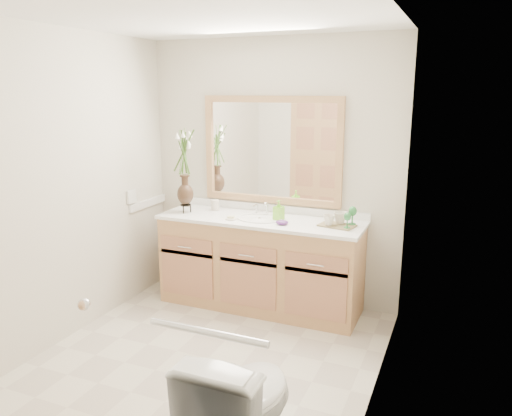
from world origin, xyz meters
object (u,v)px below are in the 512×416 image
at_px(toilet, 242,408).
at_px(tumbler, 215,205).
at_px(tray, 337,225).
at_px(soap_bottle, 279,211).
at_px(flower_vase, 184,160).

height_order(toilet, tumbler, tumbler).
xyz_separation_m(tumbler, tray, (1.21, -0.12, -0.04)).
xyz_separation_m(toilet, soap_bottle, (-0.54, 1.96, 0.54)).
distance_m(flower_vase, tray, 1.50).
xyz_separation_m(toilet, tumbler, (-1.21, 2.06, 0.51)).
relative_size(toilet, flower_vase, 1.04).
bearing_deg(flower_vase, tray, 2.61).
distance_m(tumbler, soap_bottle, 0.68).
height_order(tumbler, tray, tumbler).
bearing_deg(soap_bottle, tray, 9.72).
bearing_deg(tray, tumbler, -174.30).
relative_size(toilet, tray, 2.64).
xyz_separation_m(toilet, flower_vase, (-1.42, 1.87, 0.95)).
distance_m(soap_bottle, tray, 0.53).
bearing_deg(toilet, tumbler, -59.45).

